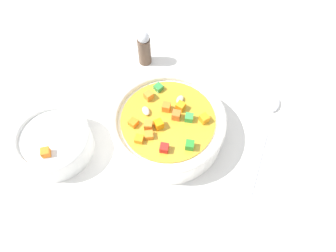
{
  "coord_description": "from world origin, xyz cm",
  "views": [
    {
      "loc": [
        -27.43,
        -9.97,
        52.38
      ],
      "look_at": [
        0.0,
        0.0,
        2.93
      ],
      "focal_mm": 34.41,
      "sensor_mm": 36.0,
      "label": 1
    }
  ],
  "objects_px": {
    "soup_bowl_main": "(168,125)",
    "spoon": "(269,124)",
    "side_bowl_small": "(54,142)",
    "pepper_shaker": "(144,48)"
  },
  "relations": [
    {
      "from": "soup_bowl_main",
      "to": "side_bowl_small",
      "type": "bearing_deg",
      "value": 118.78
    },
    {
      "from": "pepper_shaker",
      "to": "spoon",
      "type": "bearing_deg",
      "value": -103.92
    },
    {
      "from": "soup_bowl_main",
      "to": "spoon",
      "type": "distance_m",
      "value": 0.19
    },
    {
      "from": "pepper_shaker",
      "to": "side_bowl_small",
      "type": "bearing_deg",
      "value": 164.36
    },
    {
      "from": "soup_bowl_main",
      "to": "pepper_shaker",
      "type": "relative_size",
      "value": 2.49
    },
    {
      "from": "soup_bowl_main",
      "to": "side_bowl_small",
      "type": "height_order",
      "value": "soup_bowl_main"
    },
    {
      "from": "soup_bowl_main",
      "to": "spoon",
      "type": "bearing_deg",
      "value": -64.56
    },
    {
      "from": "soup_bowl_main",
      "to": "side_bowl_small",
      "type": "relative_size",
      "value": 1.54
    },
    {
      "from": "side_bowl_small",
      "to": "pepper_shaker",
      "type": "distance_m",
      "value": 0.26
    },
    {
      "from": "soup_bowl_main",
      "to": "spoon",
      "type": "xyz_separation_m",
      "value": [
        0.08,
        -0.17,
        -0.03
      ]
    }
  ]
}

